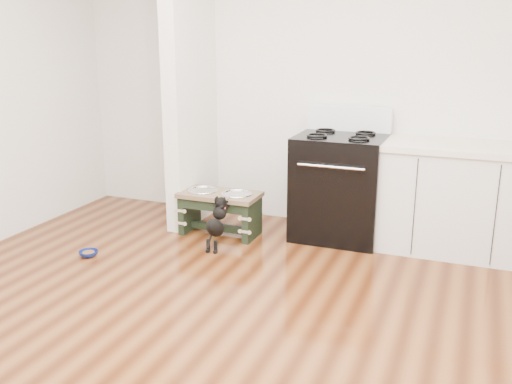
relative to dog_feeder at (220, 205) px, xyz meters
name	(u,v)px	position (x,y,z in m)	size (l,w,h in m)	color
ground	(207,349)	(0.76, -1.82, -0.28)	(5.00, 5.00, 0.00)	#421D0B
room_shell	(199,65)	(0.76, -1.82, 1.34)	(5.00, 5.00, 5.00)	silver
partition_wall	(190,81)	(-0.41, 0.28, 1.07)	(0.15, 0.80, 2.70)	silver
oven_range	(340,185)	(1.01, 0.34, 0.20)	(0.76, 0.69, 1.14)	black
cabinet_run	(456,199)	(1.99, 0.36, 0.17)	(1.24, 0.64, 0.91)	silver
dog_feeder	(220,205)	(0.00, 0.00, 0.00)	(0.72, 0.38, 0.41)	black
puppy	(217,222)	(0.13, -0.33, -0.04)	(0.13, 0.37, 0.44)	black
floor_bowl	(89,254)	(-0.78, -0.89, -0.26)	(0.20, 0.20, 0.05)	navy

